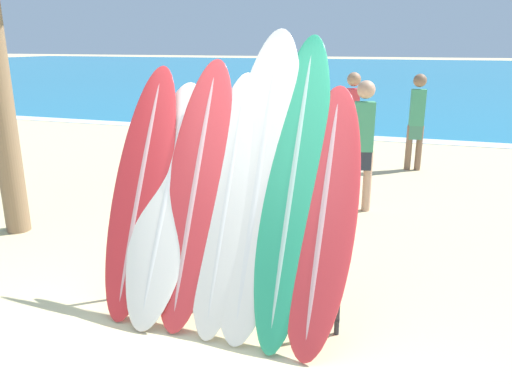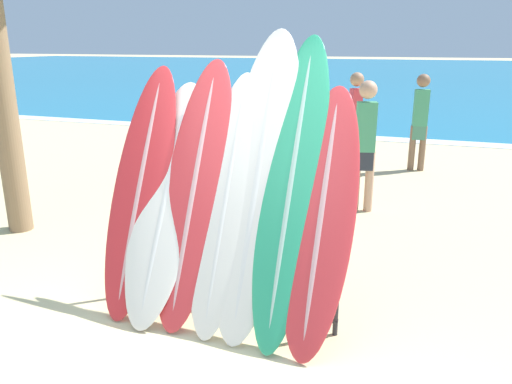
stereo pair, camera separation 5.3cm
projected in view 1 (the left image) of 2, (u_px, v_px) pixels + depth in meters
ground_plane at (169, 358)px, 3.60m from camera, size 160.00×160.00×0.00m
ocean_water at (408, 72)px, 38.53m from camera, size 120.00×60.00×0.01m
surfboard_rack at (225, 265)px, 4.06m from camera, size 1.91×0.04×0.83m
surfboard_slot_0 at (141, 189)px, 4.20m from camera, size 0.52×1.04×2.01m
surfboard_slot_1 at (167, 200)px, 4.12m from camera, size 0.59×1.12×1.87m
surfboard_slot_2 at (196, 190)px, 4.05m from camera, size 0.53×1.10×2.07m
surfboard_slot_3 at (228, 201)px, 3.96m from camera, size 0.48×1.06×1.96m
surfboard_slot_4 at (259, 179)px, 3.92m from camera, size 0.59×1.24×2.31m
surfboard_slot_5 at (293, 185)px, 3.83m from camera, size 0.48×1.29×2.27m
surfboard_slot_6 at (323, 217)px, 3.71m from camera, size 0.51×1.09×1.88m
person_near_water at (291, 121)px, 8.55m from camera, size 0.22×0.28×1.64m
person_mid_beach at (363, 142)px, 6.51m from camera, size 0.29×0.23×1.73m
person_far_left at (417, 119)px, 8.67m from camera, size 0.28×0.23×1.68m
person_far_right at (352, 120)px, 8.42m from camera, size 0.25×0.29×1.72m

